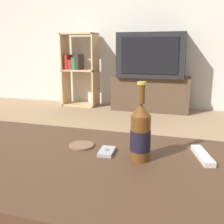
% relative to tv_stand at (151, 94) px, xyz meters
% --- Properties ---
extents(back_wall, '(8.00, 0.05, 2.60)m').
position_rel_tv_stand_xyz_m(back_wall, '(0.09, 0.26, 1.06)').
color(back_wall, beige).
rests_on(back_wall, ground_plane).
extents(coffee_table, '(1.40, 0.73, 0.44)m').
position_rel_tv_stand_xyz_m(coffee_table, '(0.09, -2.77, 0.15)').
color(coffee_table, '#422B1C').
rests_on(coffee_table, ground_plane).
extents(tv_stand, '(1.06, 0.36, 0.47)m').
position_rel_tv_stand_xyz_m(tv_stand, '(0.00, 0.00, 0.00)').
color(tv_stand, '#4C3828').
rests_on(tv_stand, ground_plane).
extents(television, '(0.88, 0.49, 0.58)m').
position_rel_tv_stand_xyz_m(television, '(0.00, -0.00, 0.53)').
color(television, black).
rests_on(television, tv_stand).
extents(bookshelf, '(0.51, 0.30, 1.07)m').
position_rel_tv_stand_xyz_m(bookshelf, '(-1.10, 0.04, 0.33)').
color(bookshelf, tan).
rests_on(bookshelf, ground_plane).
extents(beer_bottle, '(0.08, 0.08, 0.29)m').
position_rel_tv_stand_xyz_m(beer_bottle, '(0.36, -2.71, 0.31)').
color(beer_bottle, '#563314').
rests_on(beer_bottle, coffee_table).
extents(cell_phone, '(0.06, 0.10, 0.02)m').
position_rel_tv_stand_xyz_m(cell_phone, '(0.22, -2.69, 0.22)').
color(cell_phone, gray).
rests_on(cell_phone, coffee_table).
extents(remote_control, '(0.09, 0.18, 0.02)m').
position_rel_tv_stand_xyz_m(remote_control, '(0.58, -2.62, 0.22)').
color(remote_control, beige).
rests_on(remote_control, coffee_table).
extents(coaster, '(0.11, 0.11, 0.01)m').
position_rel_tv_stand_xyz_m(coaster, '(0.09, -2.65, 0.21)').
color(coaster, brown).
rests_on(coaster, coffee_table).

